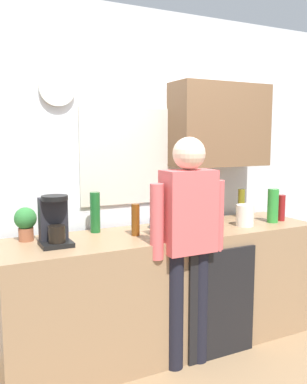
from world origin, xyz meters
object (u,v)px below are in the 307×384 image
(bottle_red_vinegar, at_px, (281,208))
(storage_canister, at_px, (245,215))
(potted_plant, at_px, (26,222))
(bottle_green_wine, at_px, (95,212))
(bottle_amber_beer, at_px, (135,220))
(bottle_olive_oil, at_px, (241,203))
(coffee_maker, at_px, (54,223))
(mixing_bowl, at_px, (164,223))
(bottle_clear_soda, at_px, (273,206))
(person_at_sink, at_px, (188,233))
(cup_yellow_cup, at_px, (182,220))

(bottle_red_vinegar, bearing_deg, storage_canister, -175.74)
(storage_canister, bearing_deg, potted_plant, 169.88)
(bottle_green_wine, distance_m, bottle_amber_beer, 0.32)
(bottle_olive_oil, relative_size, bottle_amber_beer, 1.09)
(coffee_maker, distance_m, mixing_bowl, 0.89)
(storage_canister, bearing_deg, bottle_olive_oil, 55.92)
(bottle_green_wine, xyz_separation_m, bottle_red_vinegar, (1.54, -0.29, -0.04))
(coffee_maker, relative_size, mixing_bowl, 1.50)
(bottle_clear_soda, distance_m, potted_plant, 1.95)
(potted_plant, relative_size, person_at_sink, 0.14)
(bottle_olive_oil, xyz_separation_m, bottle_amber_beer, (-1.11, -0.20, -0.01))
(bottle_red_vinegar, height_order, bottle_amber_beer, bottle_amber_beer)
(cup_yellow_cup, xyz_separation_m, storage_canister, (0.43, -0.25, 0.04))
(potted_plant, xyz_separation_m, storage_canister, (1.64, -0.29, -0.05))
(bottle_amber_beer, height_order, bottle_clear_soda, bottle_clear_soda)
(bottle_red_vinegar, relative_size, bottle_clear_soda, 0.79)
(bottle_green_wine, xyz_separation_m, storage_canister, (1.13, -0.32, -0.06))
(bottle_green_wine, xyz_separation_m, bottle_olive_oil, (1.34, -0.02, -0.02))
(bottle_amber_beer, height_order, mixing_bowl, bottle_amber_beer)
(bottle_green_wine, xyz_separation_m, person_at_sink, (0.49, -0.52, -0.10))
(mixing_bowl, bearing_deg, bottle_clear_soda, -13.10)
(bottle_clear_soda, relative_size, storage_canister, 1.65)
(bottle_olive_oil, bearing_deg, bottle_amber_beer, -169.56)
(bottle_olive_oil, xyz_separation_m, person_at_sink, (-0.85, -0.50, -0.07))
(bottle_clear_soda, relative_size, potted_plant, 1.22)
(storage_canister, height_order, person_at_sink, person_at_sink)
(coffee_maker, relative_size, bottle_green_wine, 1.10)
(potted_plant, bearing_deg, bottle_olive_oil, 0.34)
(bottle_green_wine, relative_size, bottle_amber_beer, 1.30)
(bottle_amber_beer, distance_m, person_at_sink, 0.40)
(bottle_green_wine, bearing_deg, coffee_maker, -147.13)
(bottle_olive_oil, bearing_deg, storage_canister, -124.08)
(bottle_clear_soda, bearing_deg, person_at_sink, -167.67)
(coffee_maker, distance_m, bottle_amber_beer, 0.58)
(bottle_clear_soda, distance_m, person_at_sink, 0.97)
(person_at_sink, bearing_deg, bottle_clear_soda, 1.23)
(coffee_maker, height_order, potted_plant, coffee_maker)
(bottle_red_vinegar, height_order, bottle_clear_soda, bottle_clear_soda)
(bottle_green_wine, distance_m, storage_canister, 1.18)
(cup_yellow_cup, bearing_deg, bottle_olive_oil, 4.53)
(bottle_clear_soda, bearing_deg, bottle_olive_oil, 107.18)
(mixing_bowl, distance_m, storage_canister, 0.65)
(bottle_clear_soda, height_order, mixing_bowl, bottle_clear_soda)
(bottle_red_vinegar, xyz_separation_m, bottle_olive_oil, (-0.21, 0.27, 0.01))
(potted_plant, bearing_deg, bottle_amber_beer, -14.90)
(bottle_red_vinegar, height_order, cup_yellow_cup, bottle_red_vinegar)
(bottle_clear_soda, bearing_deg, mixing_bowl, 166.90)
(potted_plant, bearing_deg, bottle_green_wine, 3.46)
(mixing_bowl, xyz_separation_m, person_at_sink, (-0.03, -0.42, 0.01))
(coffee_maker, distance_m, potted_plant, 0.25)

